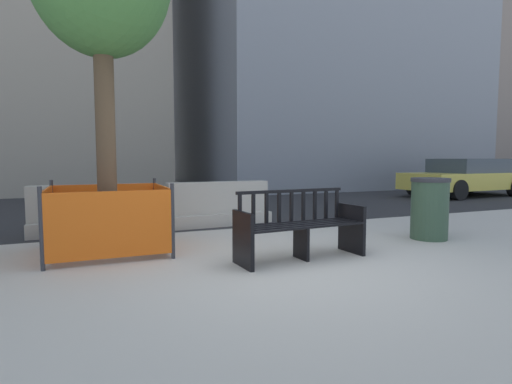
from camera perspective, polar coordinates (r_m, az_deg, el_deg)
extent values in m
plane|color=#B7B2A8|center=(4.90, 4.90, -10.41)|extent=(200.00, 200.00, 0.00)
cube|color=#28282B|center=(13.14, -12.92, -0.99)|extent=(120.00, 12.00, 0.01)
cube|color=black|center=(4.75, -1.87, -6.80)|extent=(0.09, 0.52, 0.66)
cube|color=black|center=(5.63, 13.50, -5.11)|extent=(0.09, 0.52, 0.66)
cube|color=black|center=(5.16, 6.47, -7.09)|extent=(0.06, 0.33, 0.45)
cube|color=black|center=(4.93, 7.97, -5.01)|extent=(1.60, 0.19, 0.02)
cube|color=black|center=(5.03, 7.22, -4.82)|extent=(1.60, 0.19, 0.02)
cube|color=black|center=(5.12, 6.49, -4.64)|extent=(1.60, 0.19, 0.02)
cube|color=black|center=(5.22, 5.80, -4.46)|extent=(1.60, 0.19, 0.02)
cube|color=black|center=(5.31, 5.12, -4.29)|extent=(1.60, 0.19, 0.02)
cube|color=black|center=(5.27, 5.10, 0.15)|extent=(1.60, 0.16, 0.04)
cube|color=black|center=(4.94, -2.33, -2.59)|extent=(0.05, 0.03, 0.38)
cube|color=black|center=(5.02, -0.38, -2.47)|extent=(0.05, 0.03, 0.38)
cube|color=black|center=(5.10, 1.51, -2.35)|extent=(0.05, 0.03, 0.38)
cube|color=black|center=(5.20, 3.33, -2.23)|extent=(0.05, 0.03, 0.38)
cube|color=black|center=(5.29, 5.08, -2.11)|extent=(0.05, 0.03, 0.38)
cube|color=black|center=(5.39, 6.77, -2.00)|extent=(0.05, 0.03, 0.38)
cube|color=black|center=(5.50, 8.40, -1.89)|extent=(0.05, 0.03, 0.38)
cube|color=black|center=(5.61, 9.96, -1.78)|extent=(0.05, 0.03, 0.38)
cube|color=black|center=(5.72, 11.47, -1.68)|extent=(0.05, 0.03, 0.38)
cube|color=black|center=(4.68, -1.78, -3.06)|extent=(0.08, 0.46, 0.03)
cube|color=black|center=(5.57, 13.69, -1.94)|extent=(0.08, 0.46, 0.03)
cube|color=#ADA89E|center=(7.86, -5.37, -3.79)|extent=(2.03, 0.77, 0.24)
cube|color=#ADA89E|center=(7.81, -5.40, -0.74)|extent=(2.01, 0.39, 0.60)
cube|color=#9E998E|center=(7.51, -22.24, -4.52)|extent=(2.01, 0.70, 0.24)
cube|color=#9E998E|center=(7.45, -22.34, -1.33)|extent=(2.00, 0.32, 0.60)
cylinder|color=brown|center=(5.83, -20.66, 7.17)|extent=(0.26, 0.26, 3.12)
cylinder|color=#2D2D33|center=(5.16, -28.34, -4.67)|extent=(0.05, 0.05, 0.97)
cylinder|color=#2D2D33|center=(5.22, -11.82, -4.10)|extent=(0.05, 0.05, 0.97)
cylinder|color=#2D2D33|center=(6.63, -27.07, -2.66)|extent=(0.05, 0.05, 0.97)
cylinder|color=#2D2D33|center=(6.68, -14.22, -2.24)|extent=(0.05, 0.05, 0.97)
cube|color=#E05B14|center=(5.14, -20.02, -4.43)|extent=(1.49, 0.03, 0.82)
cube|color=#E05B14|center=(6.62, -20.62, -2.47)|extent=(1.49, 0.03, 0.82)
cube|color=#E05B14|center=(5.90, -27.63, -3.54)|extent=(0.03, 1.49, 0.82)
cube|color=#E05B14|center=(5.95, -13.17, -3.06)|extent=(0.03, 1.49, 0.82)
cube|color=#DBC64C|center=(15.61, 27.64, 1.45)|extent=(4.62, 2.06, 0.56)
cube|color=#38424C|center=(15.74, 28.11, 3.34)|extent=(2.45, 1.73, 0.48)
cylinder|color=black|center=(13.97, 26.98, 0.25)|extent=(0.65, 0.25, 0.64)
cylinder|color=black|center=(15.10, 21.75, 0.72)|extent=(0.65, 0.25, 0.64)
cylinder|color=black|center=(17.26, 28.12, 0.96)|extent=(0.65, 0.25, 0.64)
cylinder|color=#334C38|center=(6.96, 23.54, -2.43)|extent=(0.57, 0.57, 0.92)
cylinder|color=#2D2D33|center=(6.92, 23.67, 1.60)|extent=(0.60, 0.60, 0.06)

